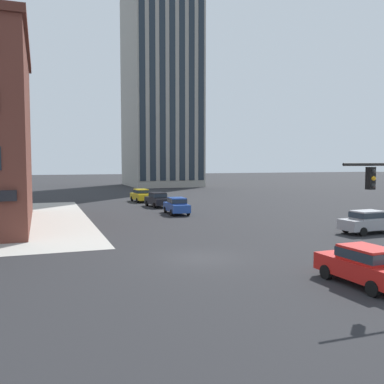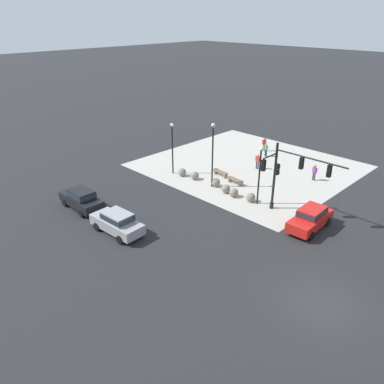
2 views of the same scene
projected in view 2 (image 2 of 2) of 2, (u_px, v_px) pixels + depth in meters
ground_plane at (320, 304)px, 21.57m from camera, size 320.00×320.00×0.00m
sidewalk_corner_slab at (248, 166)px, 41.10m from camera, size 20.00×19.00×0.02m
traffic_signal_main at (286, 172)px, 29.75m from camera, size 5.93×2.09×5.70m
bollard_sphere_curb_a at (251, 197)px, 33.13m from camera, size 0.80×0.80×0.80m
bollard_sphere_curb_b at (234, 193)px, 34.00m from camera, size 0.80×0.80×0.80m
bollard_sphere_curb_c at (226, 189)px, 34.75m from camera, size 0.80×0.80×0.80m
bollard_sphere_curb_d at (216, 182)px, 36.03m from camera, size 0.80×0.80×0.80m
bollard_sphere_curb_e at (195, 176)px, 37.56m from camera, size 0.80×0.80×0.80m
bollard_sphere_curb_f at (182, 172)px, 38.36m from camera, size 0.80×0.80×0.80m
bench_near_signal at (235, 181)px, 36.64m from camera, size 1.84×0.64×0.49m
bench_mid_block at (220, 173)px, 38.44m from camera, size 1.84×0.68×0.49m
pedestrian_near_bench at (314, 172)px, 37.14m from camera, size 0.54×0.25×1.57m
pedestrian_at_curb at (264, 143)px, 45.08m from camera, size 0.32×0.51×1.64m
pedestrian_walking_east at (266, 149)px, 43.39m from camera, size 0.53×0.29×1.54m
pedestrian_with_bag at (258, 160)px, 39.88m from camera, size 0.54×0.25×1.65m
street_lamp_corner_near at (260, 169)px, 31.60m from camera, size 0.36×0.36×5.08m
street_lamp_mid_sidewalk at (213, 149)px, 34.58m from camera, size 0.36×0.36×6.08m
street_lamp_corner_far at (172, 142)px, 37.80m from camera, size 0.36×0.36×5.20m
car_main_northbound_near at (311, 218)px, 28.80m from camera, size 2.04×4.47×1.68m
car_main_northbound_far at (81, 199)px, 31.75m from camera, size 4.41×1.92×1.68m
car_main_southbound_near at (117, 222)px, 28.21m from camera, size 4.49×2.08×1.68m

